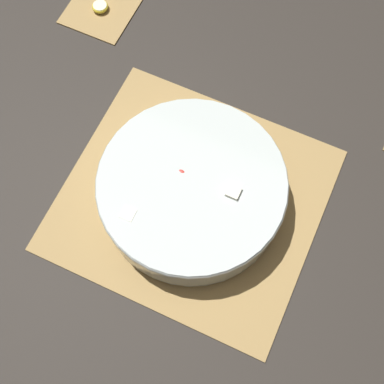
% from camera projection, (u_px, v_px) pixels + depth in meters
% --- Properties ---
extents(ground_plane, '(6.00, 6.00, 0.00)m').
position_uv_depth(ground_plane, '(192.00, 200.00, 0.89)').
color(ground_plane, '#2D2823').
extents(bamboo_mat_center, '(0.41, 0.38, 0.01)m').
position_uv_depth(bamboo_mat_center, '(192.00, 199.00, 0.88)').
color(bamboo_mat_center, '#A8844C').
rests_on(bamboo_mat_center, ground_plane).
extents(coaster_mat_far_left, '(0.13, 0.13, 0.01)m').
position_uv_depth(coaster_mat_far_left, '(101.00, 9.00, 1.03)').
color(coaster_mat_far_left, '#A8844C').
rests_on(coaster_mat_far_left, ground_plane).
extents(fruit_salad_bowl, '(0.30, 0.30, 0.08)m').
position_uv_depth(fruit_salad_bowl, '(192.00, 189.00, 0.84)').
color(fruit_salad_bowl, silver).
rests_on(fruit_salad_bowl, bamboo_mat_center).
extents(banana_coin_single, '(0.03, 0.03, 0.01)m').
position_uv_depth(banana_coin_single, '(100.00, 7.00, 1.02)').
color(banana_coin_single, '#F7EFC6').
rests_on(banana_coin_single, coaster_mat_far_left).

